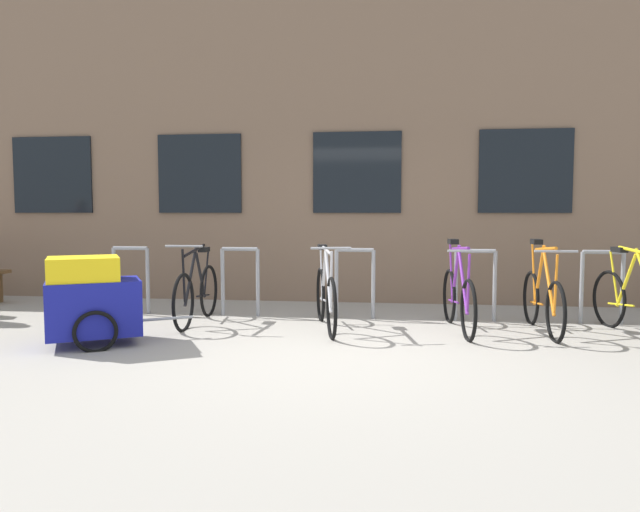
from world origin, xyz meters
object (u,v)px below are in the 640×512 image
at_px(bicycle_yellow, 634,301).
at_px(bicycle_silver, 326,296).
at_px(bicycle_purple, 458,298).
at_px(bike_trailer, 92,299).
at_px(bicycle_orange, 542,299).
at_px(bicycle_black, 197,292).

distance_m(bicycle_yellow, bicycle_silver, 3.41).
distance_m(bicycle_purple, bicycle_silver, 1.52).
relative_size(bicycle_silver, bike_trailer, 1.21).
bearing_deg(bicycle_silver, bike_trailer, -153.50).
bearing_deg(bicycle_orange, bike_trailer, -165.32).
height_order(bicycle_orange, bicycle_silver, bicycle_orange).
bearing_deg(bicycle_orange, bicycle_black, 179.21).
relative_size(bicycle_yellow, bike_trailer, 1.18).
xyz_separation_m(bicycle_yellow, bike_trailer, (-5.69, -1.17, 0.09)).
bearing_deg(bicycle_silver, bicycle_purple, 2.94).
distance_m(bicycle_orange, bicycle_yellow, 0.96).
relative_size(bicycle_yellow, bicycle_purple, 0.97).
bearing_deg(bike_trailer, bicycle_silver, 26.50).
relative_size(bicycle_yellow, bicycle_silver, 0.98).
xyz_separation_m(bicycle_orange, bicycle_purple, (-0.94, -0.03, 0.00)).
distance_m(bicycle_black, bicycle_silver, 1.62).
height_order(bicycle_silver, bike_trailer, bicycle_silver).
bearing_deg(bicycle_black, bicycle_yellow, -1.41).
relative_size(bicycle_black, bicycle_silver, 0.97).
distance_m(bicycle_yellow, bike_trailer, 5.81).
distance_m(bicycle_orange, bicycle_silver, 2.46).
height_order(bicycle_orange, bicycle_black, bicycle_orange).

